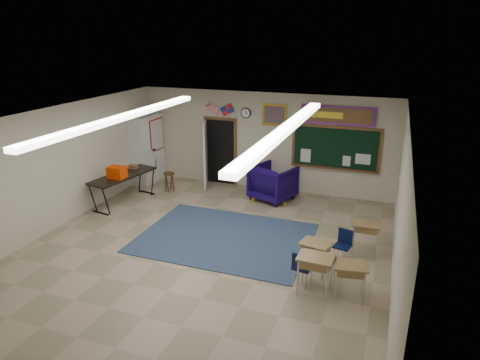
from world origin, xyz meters
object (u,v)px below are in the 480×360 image
(wingback_armchair, at_px, (273,183))
(wooden_stool, at_px, (169,182))
(student_desk_front_right, at_px, (366,236))
(student_desk_front_left, at_px, (315,256))
(folding_table, at_px, (124,188))

(wingback_armchair, height_order, wooden_stool, wingback_armchair)
(wingback_armchair, bearing_deg, wooden_stool, 28.74)
(student_desk_front_right, xyz_separation_m, wooden_stool, (-6.01, 2.00, -0.10))
(student_desk_front_left, bearing_deg, wooden_stool, 160.40)
(wingback_armchair, distance_m, wooden_stool, 3.24)
(wingback_armchair, xyz_separation_m, folding_table, (-3.94, -1.75, -0.05))
(student_desk_front_right, bearing_deg, student_desk_front_left, -126.23)
(folding_table, relative_size, wooden_stool, 3.66)
(student_desk_front_right, relative_size, folding_table, 0.33)
(wingback_armchair, relative_size, wooden_stool, 1.92)
(student_desk_front_left, height_order, wooden_stool, student_desk_front_left)
(student_desk_front_right, bearing_deg, wingback_armchair, 137.91)
(wooden_stool, bearing_deg, folding_table, -119.45)
(student_desk_front_left, distance_m, wooden_stool, 6.07)
(student_desk_front_left, distance_m, student_desk_front_right, 1.54)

